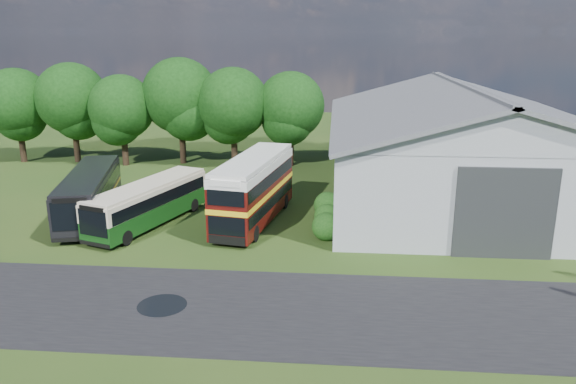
# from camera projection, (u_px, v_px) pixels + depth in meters

# --- Properties ---
(ground) EXTENTS (120.00, 120.00, 0.00)m
(ground) POSITION_uv_depth(u_px,v_px,m) (210.00, 278.00, 27.67)
(ground) COLOR #213C13
(ground) RESTS_ON ground
(asphalt_road) EXTENTS (60.00, 8.00, 0.02)m
(asphalt_road) POSITION_uv_depth(u_px,v_px,m) (263.00, 310.00, 24.55)
(asphalt_road) COLOR black
(asphalt_road) RESTS_ON ground
(puddle) EXTENTS (2.20, 2.20, 0.01)m
(puddle) POSITION_uv_depth(u_px,v_px,m) (162.00, 306.00, 24.92)
(puddle) COLOR black
(puddle) RESTS_ON ground
(storage_shed) EXTENTS (18.80, 24.80, 8.15)m
(storage_shed) POSITION_uv_depth(u_px,v_px,m) (460.00, 140.00, 40.61)
(storage_shed) COLOR gray
(storage_shed) RESTS_ON ground
(tree_far_left) EXTENTS (6.12, 6.12, 8.64)m
(tree_far_left) POSITION_uv_depth(u_px,v_px,m) (17.00, 102.00, 51.02)
(tree_far_left) COLOR black
(tree_far_left) RESTS_ON ground
(tree_left_a) EXTENTS (6.46, 6.46, 9.12)m
(tree_left_a) POSITION_uv_depth(u_px,v_px,m) (72.00, 99.00, 51.00)
(tree_left_a) COLOR black
(tree_left_a) RESTS_ON ground
(tree_left_b) EXTENTS (5.78, 5.78, 8.16)m
(tree_left_b) POSITION_uv_depth(u_px,v_px,m) (122.00, 107.00, 49.80)
(tree_left_b) COLOR black
(tree_left_b) RESTS_ON ground
(tree_mid) EXTENTS (6.80, 6.80, 9.60)m
(tree_mid) POSITION_uv_depth(u_px,v_px,m) (180.00, 96.00, 50.38)
(tree_mid) COLOR black
(tree_mid) RESTS_ON ground
(tree_right_a) EXTENTS (6.26, 6.26, 8.83)m
(tree_right_a) POSITION_uv_depth(u_px,v_px,m) (233.00, 103.00, 49.15)
(tree_right_a) COLOR black
(tree_right_a) RESTS_ON ground
(tree_right_b) EXTENTS (5.98, 5.98, 8.45)m
(tree_right_b) POSITION_uv_depth(u_px,v_px,m) (291.00, 106.00, 49.58)
(tree_right_b) COLOR black
(tree_right_b) RESTS_ON ground
(shrub_front) EXTENTS (1.70, 1.70, 1.70)m
(shrub_front) POSITION_uv_depth(u_px,v_px,m) (326.00, 239.00, 32.96)
(shrub_front) COLOR #194714
(shrub_front) RESTS_ON ground
(shrub_mid) EXTENTS (1.60, 1.60, 1.60)m
(shrub_mid) POSITION_uv_depth(u_px,v_px,m) (327.00, 228.00, 34.88)
(shrub_mid) COLOR #194714
(shrub_mid) RESTS_ON ground
(shrub_back) EXTENTS (1.80, 1.80, 1.80)m
(shrub_back) POSITION_uv_depth(u_px,v_px,m) (327.00, 217.00, 36.79)
(shrub_back) COLOR #194714
(shrub_back) RESTS_ON ground
(bus_green_single) EXTENTS (5.36, 9.96, 2.69)m
(bus_green_single) POSITION_uv_depth(u_px,v_px,m) (149.00, 203.00, 35.01)
(bus_green_single) COLOR black
(bus_green_single) RESTS_ON ground
(bus_maroon_double) EXTENTS (4.17, 10.13, 4.23)m
(bus_maroon_double) POSITION_uv_depth(u_px,v_px,m) (254.00, 190.00, 35.33)
(bus_maroon_double) COLOR black
(bus_maroon_double) RESTS_ON ground
(bus_dark_single) EXTENTS (4.96, 11.12, 2.99)m
(bus_dark_single) POSITION_uv_depth(u_px,v_px,m) (90.00, 194.00, 36.46)
(bus_dark_single) COLOR black
(bus_dark_single) RESTS_ON ground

